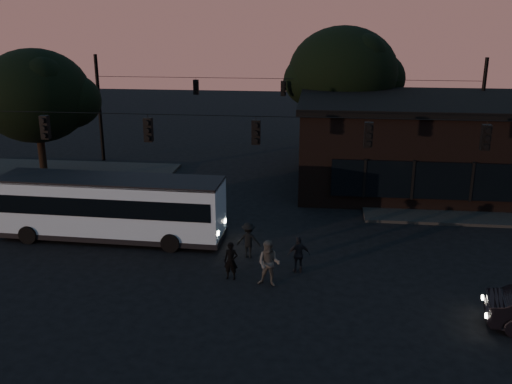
# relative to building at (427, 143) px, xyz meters

# --- Properties ---
(ground) EXTENTS (120.00, 120.00, 0.00)m
(ground) POSITION_rel_building_xyz_m (-9.00, -15.97, -2.71)
(ground) COLOR black
(ground) RESTS_ON ground
(sidewalk_far_right) EXTENTS (14.00, 10.00, 0.15)m
(sidewalk_far_right) POSITION_rel_building_xyz_m (3.00, -1.97, -2.63)
(sidewalk_far_right) COLOR black
(sidewalk_far_right) RESTS_ON ground
(sidewalk_far_left) EXTENTS (14.00, 10.00, 0.15)m
(sidewalk_far_left) POSITION_rel_building_xyz_m (-23.00, -1.97, -2.63)
(sidewalk_far_left) COLOR black
(sidewalk_far_left) RESTS_ON ground
(building) EXTENTS (15.40, 10.41, 5.40)m
(building) POSITION_rel_building_xyz_m (0.00, 0.00, 0.00)
(building) COLOR black
(building) RESTS_ON ground
(tree_behind) EXTENTS (7.60, 7.60, 9.43)m
(tree_behind) POSITION_rel_building_xyz_m (-5.00, 6.03, 3.48)
(tree_behind) COLOR black
(tree_behind) RESTS_ON ground
(tree_left) EXTENTS (6.40, 6.40, 8.30)m
(tree_left) POSITION_rel_building_xyz_m (-23.00, -2.97, 2.86)
(tree_left) COLOR black
(tree_left) RESTS_ON ground
(signal_rig_near) EXTENTS (26.24, 0.30, 7.50)m
(signal_rig_near) POSITION_rel_building_xyz_m (-9.00, -11.97, 1.74)
(signal_rig_near) COLOR black
(signal_rig_near) RESTS_ON ground
(signal_rig_far) EXTENTS (26.24, 0.30, 7.50)m
(signal_rig_far) POSITION_rel_building_xyz_m (-9.00, 4.03, 1.50)
(signal_rig_far) COLOR black
(signal_rig_far) RESTS_ON ground
(bus) EXTENTS (10.58, 2.82, 2.96)m
(bus) POSITION_rel_building_xyz_m (-15.95, -10.50, -1.05)
(bus) COLOR #A1BACD
(bus) RESTS_ON ground
(pedestrian_a) EXTENTS (0.60, 0.42, 1.55)m
(pedestrian_a) POSITION_rel_building_xyz_m (-9.75, -14.13, -1.93)
(pedestrian_a) COLOR black
(pedestrian_a) RESTS_ON ground
(pedestrian_b) EXTENTS (1.00, 0.84, 1.85)m
(pedestrian_b) POSITION_rel_building_xyz_m (-8.20, -14.52, -1.78)
(pedestrian_b) COLOR #413F3B
(pedestrian_b) RESTS_ON ground
(pedestrian_c) EXTENTS (0.98, 0.57, 1.56)m
(pedestrian_c) POSITION_rel_building_xyz_m (-7.10, -13.20, -1.93)
(pedestrian_c) COLOR black
(pedestrian_c) RESTS_ON ground
(pedestrian_d) EXTENTS (1.05, 0.63, 1.60)m
(pedestrian_d) POSITION_rel_building_xyz_m (-9.33, -11.94, -1.91)
(pedestrian_d) COLOR black
(pedestrian_d) RESTS_ON ground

